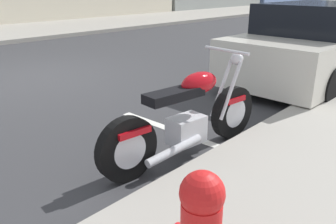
{
  "coord_description": "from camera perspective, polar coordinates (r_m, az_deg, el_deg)",
  "views": [
    {
      "loc": [
        -3.11,
        -6.7,
        1.79
      ],
      "look_at": [
        -0.56,
        -4.35,
        0.52
      ],
      "focal_mm": 37.03,
      "sensor_mm": 36.0,
      "label": 1
    }
  ],
  "objects": [
    {
      "name": "ground_plane",
      "position": [
        7.6,
        -21.79,
        5.08
      ],
      "size": [
        260.0,
        260.0,
        0.0
      ],
      "primitive_type": "plane",
      "color": "#333335"
    },
    {
      "name": "sidewalk_far_curb",
      "position": [
        20.59,
        0.2,
        15.34
      ],
      "size": [
        120.0,
        5.0,
        0.14
      ],
      "primitive_type": "cube",
      "color": "gray",
      "rests_on": "ground"
    },
    {
      "name": "parking_stall_stripe",
      "position": [
        4.44,
        2.38,
        -3.58
      ],
      "size": [
        0.12,
        2.2,
        0.01
      ],
      "primitive_type": "cube",
      "color": "silver",
      "rests_on": "ground"
    },
    {
      "name": "parked_motorcycle",
      "position": [
        3.75,
        3.36,
        -1.12
      ],
      "size": [
        2.21,
        0.62,
        1.12
      ],
      "rotation": [
        0.0,
        0.0,
        -0.11
      ],
      "color": "black",
      "rests_on": "ground"
    },
    {
      "name": "parked_car_near_corner",
      "position": [
        7.51,
        23.47,
        10.22
      ],
      "size": [
        4.58,
        1.97,
        1.48
      ],
      "rotation": [
        0.0,
        0.0,
        -0.03
      ],
      "color": "beige",
      "rests_on": "ground"
    }
  ]
}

